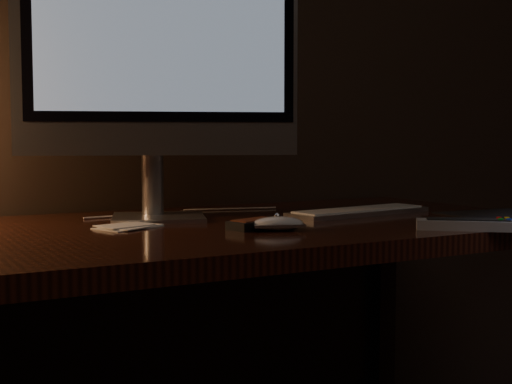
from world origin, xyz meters
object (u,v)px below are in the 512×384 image
monitor (158,45)px  tv_remote (468,224)px  keyboard (359,211)px  media_remote (261,223)px  desk (189,279)px  mouse (278,226)px

monitor → tv_remote: (0.47, -0.47, -0.38)m
keyboard → tv_remote: 0.34m
keyboard → tv_remote: size_ratio=2.05×
tv_remote → keyboard: bearing=131.3°
monitor → media_remote: monitor is taller
desk → monitor: size_ratio=2.44×
media_remote → monitor: bearing=100.8°
monitor → mouse: (0.14, -0.29, -0.38)m
mouse → media_remote: size_ratio=0.65×
monitor → keyboard: bearing=5.2°
monitor → media_remote: size_ratio=4.18×
mouse → monitor: bearing=135.0°
mouse → tv_remote: tv_remote is taller
desk → tv_remote: size_ratio=8.57×
monitor → mouse: monitor is taller
keyboard → tv_remote: (0.01, -0.34, 0.00)m
monitor → keyboard: size_ratio=1.72×
monitor → tv_remote: monitor is taller
desk → keyboard: size_ratio=4.19×
mouse → media_remote: bearing=123.2°
desk → tv_remote: (0.43, -0.41, 0.14)m
desk → keyboard: 0.44m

